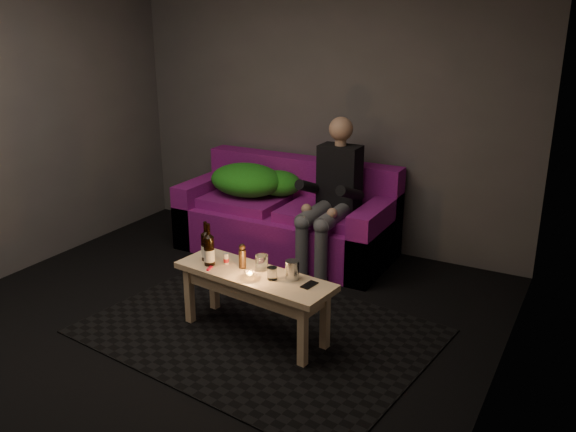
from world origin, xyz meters
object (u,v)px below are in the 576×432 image
at_px(sofa, 288,220).
at_px(coffee_table, 254,285).
at_px(beer_bottle_a, 206,246).
at_px(steel_cup, 292,270).
at_px(person, 332,193).
at_px(beer_bottle_b, 209,250).

relative_size(sofa, coffee_table, 1.65).
height_order(coffee_table, beer_bottle_a, beer_bottle_a).
relative_size(sofa, beer_bottle_a, 6.85).
distance_m(sofa, steel_cup, 1.70).
height_order(person, beer_bottle_a, person).
height_order(person, steel_cup, person).
xyz_separation_m(sofa, coffee_table, (0.56, -1.52, 0.08)).
relative_size(sofa, beer_bottle_b, 6.45).
height_order(beer_bottle_a, steel_cup, beer_bottle_a).
xyz_separation_m(person, beer_bottle_b, (-0.31, -1.38, -0.09)).
relative_size(coffee_table, beer_bottle_b, 3.92).
height_order(sofa, person, person).
bearing_deg(sofa, person, -17.35).
height_order(sofa, steel_cup, sofa).
bearing_deg(sofa, beer_bottle_a, -84.68).
bearing_deg(beer_bottle_b, sofa, 97.71).
relative_size(person, beer_bottle_a, 4.57).
bearing_deg(steel_cup, coffee_table, -169.82).
bearing_deg(beer_bottle_a, sofa, 95.32).
bearing_deg(beer_bottle_b, beer_bottle_a, 138.18).
distance_m(person, beer_bottle_b, 1.41).
bearing_deg(sofa, steel_cup, -60.46).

